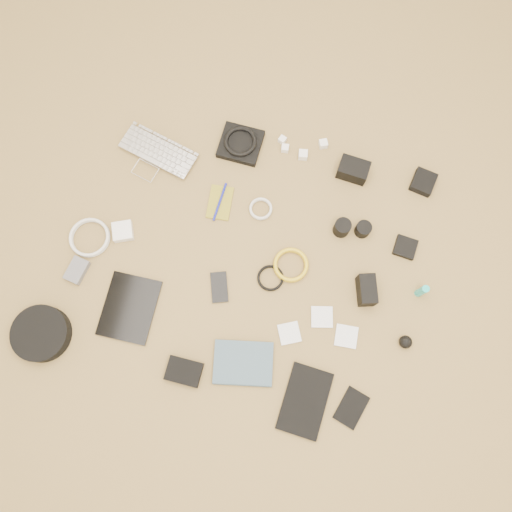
% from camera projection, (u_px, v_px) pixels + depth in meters
% --- Properties ---
extents(room_shell, '(4.04, 4.04, 2.58)m').
position_uv_depth(room_shell, '(221.00, 43.00, 0.67)').
color(room_shell, olive).
rests_on(room_shell, ground).
extents(laptop, '(0.35, 0.29, 0.02)m').
position_uv_depth(laptop, '(153.00, 160.00, 1.97)').
color(laptop, silver).
rests_on(laptop, ground).
extents(headphone_pouch, '(0.17, 0.16, 0.03)m').
position_uv_depth(headphone_pouch, '(241.00, 144.00, 1.98)').
color(headphone_pouch, black).
rests_on(headphone_pouch, ground).
extents(headphones, '(0.15, 0.15, 0.02)m').
position_uv_depth(headphones, '(240.00, 141.00, 1.96)').
color(headphones, black).
rests_on(headphones, headphone_pouch).
extents(charger_a, '(0.03, 0.03, 0.02)m').
position_uv_depth(charger_a, '(282.00, 140.00, 1.99)').
color(charger_a, white).
rests_on(charger_a, ground).
extents(charger_b, '(0.04, 0.04, 0.03)m').
position_uv_depth(charger_b, '(303.00, 155.00, 1.97)').
color(charger_b, white).
rests_on(charger_b, ground).
extents(charger_c, '(0.04, 0.04, 0.03)m').
position_uv_depth(charger_c, '(323.00, 144.00, 1.98)').
color(charger_c, white).
rests_on(charger_c, ground).
extents(charger_d, '(0.03, 0.03, 0.03)m').
position_uv_depth(charger_d, '(285.00, 148.00, 1.98)').
color(charger_d, white).
rests_on(charger_d, ground).
extents(dslr_camera, '(0.12, 0.09, 0.07)m').
position_uv_depth(dslr_camera, '(353.00, 170.00, 1.94)').
color(dslr_camera, black).
rests_on(dslr_camera, ground).
extents(lens_pouch, '(0.10, 0.11, 0.03)m').
position_uv_depth(lens_pouch, '(423.00, 182.00, 1.94)').
color(lens_pouch, black).
rests_on(lens_pouch, ground).
extents(notebook_olive, '(0.10, 0.14, 0.01)m').
position_uv_depth(notebook_olive, '(220.00, 203.00, 1.93)').
color(notebook_olive, olive).
rests_on(notebook_olive, ground).
extents(pen_blue, '(0.02, 0.16, 0.01)m').
position_uv_depth(pen_blue, '(220.00, 202.00, 1.93)').
color(pen_blue, '#121796').
rests_on(pen_blue, notebook_olive).
extents(cable_white_a, '(0.10, 0.10, 0.01)m').
position_uv_depth(cable_white_a, '(261.00, 209.00, 1.93)').
color(cable_white_a, silver).
rests_on(cable_white_a, ground).
extents(lens_a, '(0.08, 0.08, 0.07)m').
position_uv_depth(lens_a, '(342.00, 228.00, 1.88)').
color(lens_a, black).
rests_on(lens_a, ground).
extents(lens_b, '(0.07, 0.07, 0.05)m').
position_uv_depth(lens_b, '(363.00, 229.00, 1.88)').
color(lens_b, black).
rests_on(lens_b, ground).
extents(card_reader, '(0.09, 0.09, 0.02)m').
position_uv_depth(card_reader, '(405.00, 247.00, 1.88)').
color(card_reader, black).
rests_on(card_reader, ground).
extents(power_brick, '(0.10, 0.10, 0.03)m').
position_uv_depth(power_brick, '(123.00, 231.00, 1.89)').
color(power_brick, white).
rests_on(power_brick, ground).
extents(cable_white_b, '(0.20, 0.20, 0.01)m').
position_uv_depth(cable_white_b, '(90.00, 238.00, 1.90)').
color(cable_white_b, silver).
rests_on(cable_white_b, ground).
extents(cable_black, '(0.11, 0.11, 0.01)m').
position_uv_depth(cable_black, '(270.00, 278.00, 1.86)').
color(cable_black, black).
rests_on(cable_black, ground).
extents(cable_yellow, '(0.16, 0.16, 0.01)m').
position_uv_depth(cable_yellow, '(291.00, 265.00, 1.87)').
color(cable_yellow, gold).
rests_on(cable_yellow, ground).
extents(flash, '(0.08, 0.12, 0.08)m').
position_uv_depth(flash, '(367.00, 290.00, 1.81)').
color(flash, black).
rests_on(flash, ground).
extents(lens_cleaner, '(0.03, 0.03, 0.09)m').
position_uv_depth(lens_cleaner, '(422.00, 291.00, 1.80)').
color(lens_cleaner, '#1BB5B4').
rests_on(lens_cleaner, ground).
extents(battery_charger, '(0.08, 0.11, 0.03)m').
position_uv_depth(battery_charger, '(77.00, 270.00, 1.86)').
color(battery_charger, '#5B5B61').
rests_on(battery_charger, ground).
extents(tablet, '(0.19, 0.24, 0.01)m').
position_uv_depth(tablet, '(130.00, 308.00, 1.83)').
color(tablet, black).
rests_on(tablet, ground).
extents(phone, '(0.09, 0.13, 0.01)m').
position_uv_depth(phone, '(219.00, 287.00, 1.85)').
color(phone, black).
rests_on(phone, ground).
extents(filter_case_left, '(0.10, 0.10, 0.01)m').
position_uv_depth(filter_case_left, '(289.00, 333.00, 1.81)').
color(filter_case_left, silver).
rests_on(filter_case_left, ground).
extents(filter_case_mid, '(0.09, 0.09, 0.01)m').
position_uv_depth(filter_case_mid, '(322.00, 317.00, 1.82)').
color(filter_case_mid, silver).
rests_on(filter_case_mid, ground).
extents(filter_case_right, '(0.08, 0.08, 0.01)m').
position_uv_depth(filter_case_right, '(346.00, 336.00, 1.80)').
color(filter_case_right, silver).
rests_on(filter_case_right, ground).
extents(air_blower, '(0.06, 0.06, 0.05)m').
position_uv_depth(air_blower, '(406.00, 342.00, 1.78)').
color(air_blower, black).
rests_on(air_blower, ground).
extents(headphone_case, '(0.21, 0.21, 0.06)m').
position_uv_depth(headphone_case, '(41.00, 334.00, 1.78)').
color(headphone_case, black).
rests_on(headphone_case, ground).
extents(drive_case, '(0.13, 0.09, 0.03)m').
position_uv_depth(drive_case, '(184.00, 371.00, 1.76)').
color(drive_case, black).
rests_on(drive_case, ground).
extents(paperback, '(0.23, 0.19, 0.02)m').
position_uv_depth(paperback, '(242.00, 386.00, 1.76)').
color(paperback, '#3B5465').
rests_on(paperback, ground).
extents(notebook_black_a, '(0.17, 0.25, 0.02)m').
position_uv_depth(notebook_black_a, '(305.00, 401.00, 1.75)').
color(notebook_black_a, black).
rests_on(notebook_black_a, ground).
extents(notebook_black_b, '(0.12, 0.15, 0.01)m').
position_uv_depth(notebook_black_b, '(351.00, 408.00, 1.74)').
color(notebook_black_b, black).
rests_on(notebook_black_b, ground).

